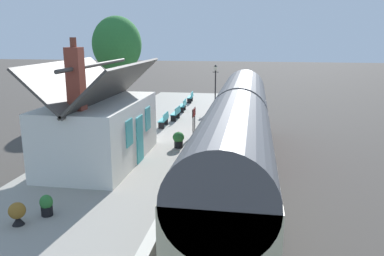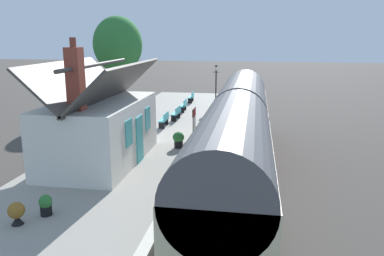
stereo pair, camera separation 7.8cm
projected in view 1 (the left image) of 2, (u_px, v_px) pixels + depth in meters
ground_plane at (225, 150)px, 22.49m from camera, size 160.00×160.00×0.00m
platform at (153, 139)px, 23.06m from camera, size 32.00×6.77×0.97m
platform_edge_coping at (205, 133)px, 22.44m from camera, size 32.00×0.36×0.02m
rail_near at (253, 150)px, 22.22m from camera, size 52.00×0.08×0.14m
rail_far at (228, 149)px, 22.45m from camera, size 52.00×0.08×0.14m
train at (238, 134)px, 17.28m from camera, size 19.22×2.73×4.32m
station_building at (100, 129)px, 17.08m from camera, size 6.96×3.71×5.52m
bench_mid_platform at (164, 119)px, 23.93m from camera, size 1.41×0.45×0.88m
bench_platform_end at (183, 105)px, 28.85m from camera, size 1.42×0.50×0.88m
bench_near_building at (191, 97)px, 32.81m from camera, size 1.42×0.50×0.88m
bench_by_lamp at (176, 113)px, 25.92m from camera, size 1.41×0.48×0.88m
planter_bench_left at (179, 139)px, 19.48m from camera, size 0.59×0.59×0.87m
planter_under_sign at (17, 213)px, 11.50m from camera, size 0.50×0.50×0.74m
planter_corner_building at (46, 205)px, 12.11m from camera, size 0.41×0.41×0.69m
lamp_post_platform at (215, 77)px, 30.48m from camera, size 0.32×0.50×3.34m
station_sign_board at (194, 115)px, 21.84m from camera, size 0.96×0.06×1.57m
tree_behind_building at (117, 45)px, 34.38m from camera, size 4.59×4.38×8.28m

